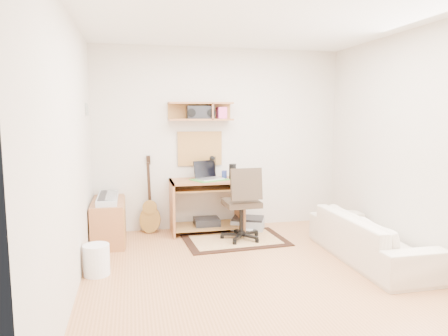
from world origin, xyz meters
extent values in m
cube|color=tan|center=(0.00, 0.00, -0.01)|extent=(3.60, 4.00, 0.01)
cube|color=white|center=(0.00, 0.00, 2.60)|extent=(3.60, 4.00, 0.01)
cube|color=beige|center=(0.00, 2.00, 1.30)|extent=(3.60, 0.01, 2.60)
cube|color=beige|center=(-1.80, 0.00, 1.30)|extent=(0.01, 4.00, 2.60)
cube|color=beige|center=(1.80, 0.00, 1.30)|extent=(0.01, 4.00, 2.60)
cube|color=#A4653A|center=(-0.30, 1.88, 1.70)|extent=(0.90, 0.25, 0.26)
cube|color=#A38D51|center=(-0.30, 1.98, 1.17)|extent=(0.64, 0.03, 0.49)
cube|color=#4C8CBF|center=(-1.79, 1.50, 1.72)|extent=(0.02, 0.20, 0.15)
cylinder|color=black|center=(0.11, 1.68, 0.86)|extent=(0.10, 0.10, 0.22)
cylinder|color=navy|center=(0.03, 1.83, 0.80)|extent=(0.08, 0.08, 0.11)
cube|color=black|center=(-0.31, 1.87, 1.68)|extent=(0.37, 0.17, 0.19)
cube|color=beige|center=(0.04, 1.24, 0.01)|extent=(1.37, 0.96, 0.02)
cube|color=#A4653A|center=(-1.58, 1.55, 0.28)|extent=(0.40, 0.90, 0.55)
cube|color=#B2B5BA|center=(-1.58, 1.55, 0.58)|extent=(0.25, 0.80, 0.07)
cylinder|color=white|center=(-1.65, 0.41, 0.16)|extent=(0.33, 0.33, 0.32)
cube|color=#A5A8AA|center=(0.35, 1.72, 0.09)|extent=(0.56, 0.50, 0.17)
imported|color=beige|center=(1.38, 0.20, 0.35)|extent=(0.52, 1.79, 0.70)
camera|label=1|loc=(-1.26, -3.92, 1.67)|focal=33.31mm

